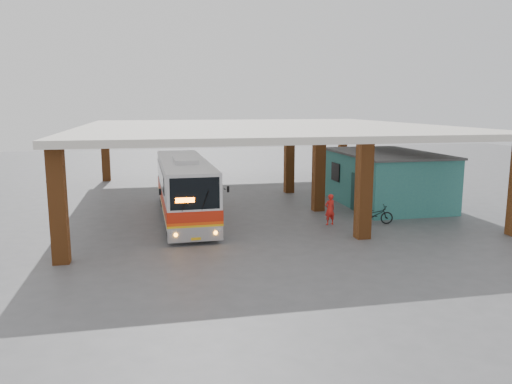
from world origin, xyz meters
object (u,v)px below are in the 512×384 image
at_px(coach_bus, 184,187).
at_px(motorcycle, 375,215).
at_px(pedestrian, 330,209).
at_px(red_chair, 320,187).

relative_size(coach_bus, motorcycle, 6.17).
xyz_separation_m(pedestrian, red_chair, (2.63, 8.98, -0.41)).
relative_size(pedestrian, red_chair, 1.98).
distance_m(pedestrian, red_chair, 9.36).
bearing_deg(pedestrian, coach_bus, -37.98).
xyz_separation_m(coach_bus, red_chair, (9.53, 5.90, -1.26)).
bearing_deg(pedestrian, red_chair, -120.29).
distance_m(coach_bus, red_chair, 11.28).
bearing_deg(coach_bus, pedestrian, -24.76).
bearing_deg(pedestrian, motorcycle, 157.21).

